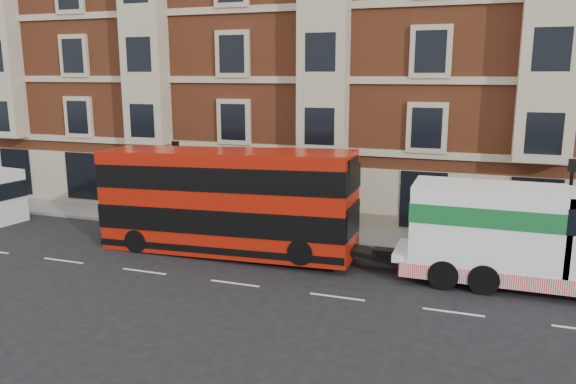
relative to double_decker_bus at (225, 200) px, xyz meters
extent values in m
plane|color=black|center=(1.88, -3.21, -2.44)|extent=(120.00, 120.00, 0.00)
cube|color=slate|center=(1.88, 4.29, -2.36)|extent=(90.00, 3.00, 0.15)
cube|color=brown|center=(2.38, 11.79, 6.56)|extent=(45.00, 12.00, 18.00)
cylinder|color=black|center=(-4.12, 2.99, -0.29)|extent=(0.14, 0.14, 4.00)
cube|color=black|center=(-4.12, 2.99, 1.81)|extent=(0.35, 0.15, 0.50)
cylinder|color=black|center=(13.88, 2.99, -0.29)|extent=(0.14, 0.14, 4.00)
cube|color=black|center=(13.88, 2.99, 1.81)|extent=(0.35, 0.15, 0.50)
cube|color=#AA1809|center=(0.00, 0.00, -0.06)|extent=(11.31, 2.53, 4.44)
cube|color=black|center=(0.00, 0.00, -0.72)|extent=(11.35, 2.59, 1.06)
cube|color=black|center=(0.00, 0.00, 1.10)|extent=(11.35, 2.59, 1.01)
cylinder|color=black|center=(-3.84, -1.14, -1.91)|extent=(1.05, 0.32, 1.05)
cylinder|color=black|center=(-3.84, 1.14, -1.91)|extent=(1.05, 0.32, 1.05)
cylinder|color=black|center=(3.84, -1.14, -1.61)|extent=(1.05, 0.32, 1.05)
cylinder|color=black|center=(3.84, 1.14, -1.61)|extent=(1.05, 0.32, 1.05)
cube|color=white|center=(12.00, 0.00, -1.48)|extent=(9.09, 2.32, 0.30)
cube|color=white|center=(10.79, 0.00, -0.11)|extent=(5.46, 2.53, 2.93)
cube|color=#16642B|center=(10.79, 0.00, 0.39)|extent=(5.51, 2.57, 0.71)
cube|color=red|center=(11.80, 0.00, -1.83)|extent=(8.08, 2.59, 0.56)
cylinder|color=black|center=(10.79, -1.14, -1.88)|extent=(1.11, 0.40, 1.11)
cylinder|color=black|center=(10.79, 1.14, -1.88)|extent=(1.11, 0.40, 1.11)
cylinder|color=black|center=(9.37, -1.14, -1.88)|extent=(1.11, 0.40, 1.11)
cylinder|color=black|center=(9.37, 1.14, -1.88)|extent=(1.11, 0.40, 1.11)
cylinder|color=black|center=(-13.58, 1.79, -2.03)|extent=(0.85, 0.37, 0.82)
imported|color=#1A1F34|center=(-6.92, 2.94, -1.53)|extent=(0.65, 0.65, 1.52)
camera|label=1|loc=(10.41, -21.54, 5.40)|focal=35.00mm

